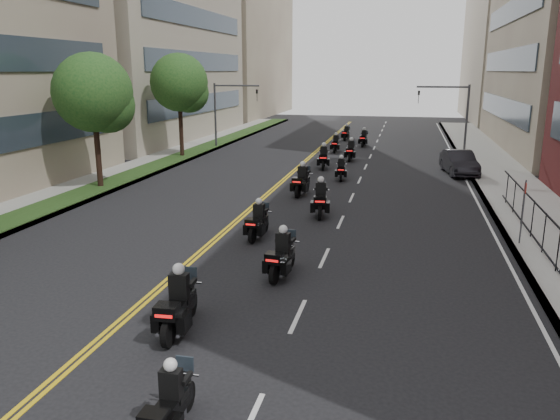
# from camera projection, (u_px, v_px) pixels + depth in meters

# --- Properties ---
(sidewalk_right) EXTENTS (4.00, 90.00, 0.15)m
(sidewalk_right) POSITION_uv_depth(u_px,v_px,m) (526.00, 205.00, 27.49)
(sidewalk_right) COLOR gray
(sidewalk_right) RESTS_ON ground
(sidewalk_left) EXTENTS (4.00, 90.00, 0.15)m
(sidewalk_left) POSITION_uv_depth(u_px,v_px,m) (98.00, 184.00, 32.70)
(sidewalk_left) COLOR gray
(sidewalk_left) RESTS_ON ground
(grass_strip) EXTENTS (2.00, 90.00, 0.04)m
(grass_strip) POSITION_uv_depth(u_px,v_px,m) (110.00, 183.00, 32.50)
(grass_strip) COLOR #1E3C16
(grass_strip) RESTS_ON sidewalk_left
(building_right_far) EXTENTS (15.00, 28.00, 26.00)m
(building_right_far) POSITION_uv_depth(u_px,v_px,m) (533.00, 21.00, 72.24)
(building_right_far) COLOR #A29983
(building_right_far) RESTS_ON ground
(building_left_far) EXTENTS (16.00, 28.00, 26.00)m
(building_left_far) POSITION_uv_depth(u_px,v_px,m) (221.00, 27.00, 81.69)
(building_left_far) COLOR gray
(building_left_far) RESTS_ON ground
(street_trees) EXTENTS (4.40, 38.40, 7.98)m
(street_trees) POSITION_uv_depth(u_px,v_px,m) (33.00, 105.00, 25.20)
(street_trees) COLOR #321C16
(street_trees) RESTS_ON ground
(traffic_signal_right) EXTENTS (4.09, 0.20, 5.60)m
(traffic_signal_right) POSITION_uv_depth(u_px,v_px,m) (455.00, 109.00, 43.17)
(traffic_signal_right) COLOR #3F3F44
(traffic_signal_right) RESTS_ON ground
(traffic_signal_left) EXTENTS (4.09, 0.20, 5.60)m
(traffic_signal_left) POSITION_uv_depth(u_px,v_px,m) (226.00, 106.00, 47.31)
(traffic_signal_left) COLOR #3F3F44
(traffic_signal_left) RESTS_ON ground
(motorcycle_1) EXTENTS (0.47, 2.07, 1.53)m
(motorcycle_1) POSITION_uv_depth(u_px,v_px,m) (170.00, 407.00, 10.13)
(motorcycle_1) COLOR black
(motorcycle_1) RESTS_ON ground
(motorcycle_2) EXTENTS (0.64, 2.52, 1.86)m
(motorcycle_2) POSITION_uv_depth(u_px,v_px,m) (178.00, 306.00, 14.15)
(motorcycle_2) COLOR black
(motorcycle_2) RESTS_ON ground
(motorcycle_3) EXTENTS (0.66, 2.35, 1.74)m
(motorcycle_3) POSITION_uv_depth(u_px,v_px,m) (282.00, 257.00, 18.04)
(motorcycle_3) COLOR black
(motorcycle_3) RESTS_ON ground
(motorcycle_4) EXTENTS (0.56, 2.25, 1.66)m
(motorcycle_4) POSITION_uv_depth(u_px,v_px,m) (258.00, 223.00, 22.18)
(motorcycle_4) COLOR black
(motorcycle_4) RESTS_ON ground
(motorcycle_5) EXTENTS (0.74, 2.53, 1.87)m
(motorcycle_5) POSITION_uv_depth(u_px,v_px,m) (321.00, 201.00, 25.60)
(motorcycle_5) COLOR black
(motorcycle_5) RESTS_ON ground
(motorcycle_6) EXTENTS (0.68, 2.53, 1.86)m
(motorcycle_6) POSITION_uv_depth(u_px,v_px,m) (302.00, 182.00, 29.88)
(motorcycle_6) COLOR black
(motorcycle_6) RESTS_ON ground
(motorcycle_7) EXTENTS (0.59, 2.11, 1.55)m
(motorcycle_7) POSITION_uv_depth(u_px,v_px,m) (341.00, 170.00, 34.13)
(motorcycle_7) COLOR black
(motorcycle_7) RESTS_ON ground
(motorcycle_8) EXTENTS (0.71, 2.47, 1.83)m
(motorcycle_8) POSITION_uv_depth(u_px,v_px,m) (324.00, 158.00, 37.95)
(motorcycle_8) COLOR black
(motorcycle_8) RESTS_ON ground
(motorcycle_9) EXTENTS (0.55, 2.38, 1.76)m
(motorcycle_9) POSITION_uv_depth(u_px,v_px,m) (351.00, 151.00, 41.39)
(motorcycle_9) COLOR black
(motorcycle_9) RESTS_ON ground
(motorcycle_10) EXTENTS (0.52, 2.25, 1.66)m
(motorcycle_10) POSITION_uv_depth(u_px,v_px,m) (336.00, 144.00, 45.67)
(motorcycle_10) COLOR black
(motorcycle_10) RESTS_ON ground
(motorcycle_11) EXTENTS (0.57, 2.30, 1.70)m
(motorcycle_11) POSITION_uv_depth(u_px,v_px,m) (364.00, 139.00, 49.14)
(motorcycle_11) COLOR black
(motorcycle_11) RESTS_ON ground
(motorcycle_12) EXTENTS (0.59, 2.17, 1.60)m
(motorcycle_12) POSITION_uv_depth(u_px,v_px,m) (346.00, 134.00, 53.53)
(motorcycle_12) COLOR black
(motorcycle_12) RESTS_ON ground
(parked_sedan) EXTENTS (2.36, 4.92, 1.56)m
(parked_sedan) POSITION_uv_depth(u_px,v_px,m) (459.00, 163.00, 35.89)
(parked_sedan) COLOR black
(parked_sedan) RESTS_ON ground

